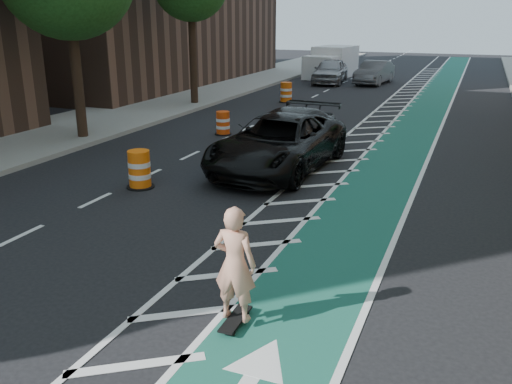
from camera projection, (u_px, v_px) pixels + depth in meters
The scene contains 15 objects.
ground at pixel (154, 261), 10.07m from camera, with size 120.00×120.00×0.00m, color black.
bike_lane at pixel (397, 154), 17.78m from camera, with size 2.00×90.00×0.01m, color #185641.
buffer_strip at pixel (352, 149), 18.32m from camera, with size 1.40×90.00×0.01m, color silver.
sidewalk_left at pixel (88, 124), 22.25m from camera, with size 5.00×90.00×0.15m, color gray.
curb_left at pixel (138, 128), 21.37m from camera, with size 0.12×90.00×0.16m, color gray.
skateboard at pixel (236, 319), 7.99m from camera, with size 0.26×0.82×0.11m.
skateboarder at pixel (235, 264), 7.71m from camera, with size 0.64×0.42×1.75m, color tan.
suv_near at pixel (278, 143), 15.75m from camera, with size 2.63×5.71×1.59m, color black.
suv_far at pixel (287, 138), 16.42m from camera, with size 2.22×5.46×1.59m, color black.
car_silver at pixel (330, 71), 35.60m from camera, with size 1.89×4.69×1.60m, color #959499.
car_grey at pixel (374, 73), 35.28m from camera, with size 1.55×4.46×1.47m, color #58585D.
box_truck at pixel (331, 63), 38.99m from camera, with size 2.97×5.42×2.15m.
barrel_a at pixel (140, 170), 14.19m from camera, with size 0.73×0.73×1.00m.
barrel_b at pixel (223, 124), 20.50m from camera, with size 0.65×0.65×0.88m.
barrel_c at pixel (286, 93), 28.02m from camera, with size 0.75×0.75×1.02m.
Camera 1 is at (5.23, -7.76, 4.37)m, focal length 38.00 mm.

